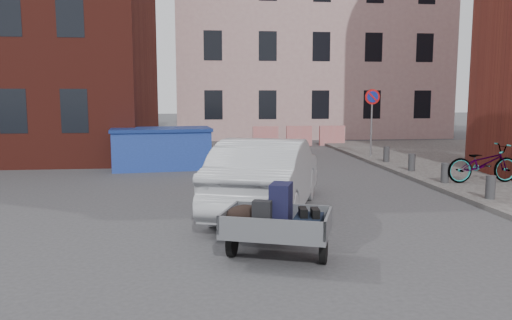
{
  "coord_description": "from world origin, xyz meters",
  "views": [
    {
      "loc": [
        -0.75,
        -9.62,
        2.54
      ],
      "look_at": [
        0.48,
        1.35,
        1.1
      ],
      "focal_mm": 35.0,
      "sensor_mm": 36.0,
      "label": 1
    }
  ],
  "objects": [
    {
      "name": "silver_car",
      "position": [
        0.69,
        1.04,
        0.81
      ],
      "size": [
        3.2,
        5.21,
        1.62
      ],
      "primitive_type": "imported",
      "rotation": [
        0.0,
        0.0,
        2.82
      ],
      "color": "#A9ACB1",
      "rests_on": "ground"
    },
    {
      "name": "bollards",
      "position": [
        6.0,
        3.4,
        0.4
      ],
      "size": [
        0.22,
        9.02,
        0.55
      ],
      "color": "#3A3A3D",
      "rests_on": "sidewalk"
    },
    {
      "name": "ground",
      "position": [
        0.0,
        0.0,
        0.0
      ],
      "size": [
        120.0,
        120.0,
        0.0
      ],
      "primitive_type": "plane",
      "color": "#38383A",
      "rests_on": "ground"
    },
    {
      "name": "no_parking_sign",
      "position": [
        6.0,
        9.48,
        2.01
      ],
      "size": [
        0.6,
        0.09,
        2.65
      ],
      "color": "gray",
      "rests_on": "sidewalk"
    },
    {
      "name": "dumpster",
      "position": [
        -2.08,
        7.79,
        0.71
      ],
      "size": [
        3.54,
        2.09,
        1.42
      ],
      "rotation": [
        0.0,
        0.0,
        0.1
      ],
      "color": "#213EA0",
      "rests_on": "ground"
    },
    {
      "name": "bicycle",
      "position": [
        7.05,
        3.31,
        0.66
      ],
      "size": [
        2.07,
        0.76,
        1.08
      ],
      "primitive_type": "imported",
      "rotation": [
        0.0,
        0.0,
        1.59
      ],
      "color": "black",
      "rests_on": "sidewalk"
    },
    {
      "name": "trailer",
      "position": [
        0.39,
        -2.22,
        0.61
      ],
      "size": [
        1.88,
        1.98,
        1.2
      ],
      "rotation": [
        0.0,
        0.0,
        -0.34
      ],
      "color": "black",
      "rests_on": "ground"
    },
    {
      "name": "building_pink",
      "position": [
        6.0,
        22.0,
        7.0
      ],
      "size": [
        16.0,
        8.0,
        14.0
      ],
      "primitive_type": "cube",
      "color": "#BC9090",
      "rests_on": "ground"
    },
    {
      "name": "barriers",
      "position": [
        4.2,
        15.0,
        0.5
      ],
      "size": [
        4.7,
        0.18,
        1.0
      ],
      "color": "red",
      "rests_on": "ground"
    }
  ]
}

